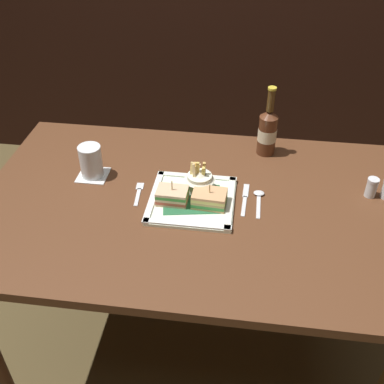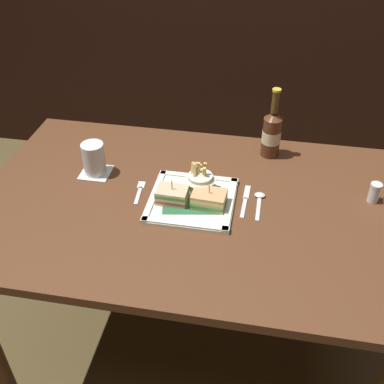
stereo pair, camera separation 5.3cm
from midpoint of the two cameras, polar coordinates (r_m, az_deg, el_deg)
name	(u,v)px [view 2 (the right image)]	position (r m, az deg, el deg)	size (l,w,h in m)	color
ground_plane	(192,347)	(2.05, 0.82, -18.47)	(6.00, 6.00, 0.00)	#4F4024
dining_table	(192,228)	(1.54, 1.04, -4.50)	(1.37, 0.86, 0.78)	#55311C
square_plate	(192,200)	(1.47, 0.99, -1.03)	(0.26, 0.26, 0.02)	white
sandwich_half_left	(172,195)	(1.45, -1.39, -0.39)	(0.10, 0.07, 0.08)	#E1B58C
sandwich_half_right	(209,199)	(1.43, 3.16, -0.89)	(0.11, 0.08, 0.08)	tan
fries_cup	(200,180)	(1.48, 2.03, 1.50)	(0.10, 0.10, 0.11)	silver
beer_bottle	(272,133)	(1.68, 10.66, 7.16)	(0.07, 0.07, 0.26)	#552D19
drink_coaster	(96,173)	(1.63, -10.78, 2.35)	(0.10, 0.10, 0.00)	silver
water_glass	(94,161)	(1.60, -10.98, 3.80)	(0.08, 0.08, 0.11)	silver
fork	(139,191)	(1.52, -5.47, 0.08)	(0.03, 0.13, 0.00)	silver
knife	(245,200)	(1.49, 7.58, -1.00)	(0.02, 0.17, 0.00)	silver
spoon	(259,199)	(1.50, 9.27, -0.90)	(0.03, 0.14, 0.01)	silver
salt_shaker	(374,194)	(1.58, 22.34, -0.19)	(0.04, 0.04, 0.07)	silver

